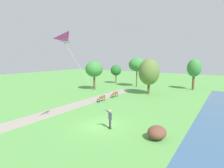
# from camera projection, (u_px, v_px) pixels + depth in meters

# --- Properties ---
(ground_plane) EXTENTS (120.00, 120.00, 0.00)m
(ground_plane) POSITION_uv_depth(u_px,v_px,m) (102.00, 126.00, 16.95)
(ground_plane) COLOR #569947
(walkway_path) EXTENTS (2.54, 32.01, 0.02)m
(walkway_path) POSITION_uv_depth(u_px,v_px,m) (64.00, 109.00, 22.53)
(walkway_path) COLOR gray
(walkway_path) RESTS_ON ground
(person_kite_flyer) EXTENTS (0.59, 0.60, 1.83)m
(person_kite_flyer) POSITION_uv_depth(u_px,v_px,m) (110.00, 117.00, 16.16)
(person_kite_flyer) COLOR #232328
(person_kite_flyer) RESTS_ON ground
(flying_kite) EXTENTS (2.62, 3.20, 6.52)m
(flying_kite) POSITION_uv_depth(u_px,v_px,m) (69.00, 38.00, 14.32)
(flying_kite) COLOR #E02D9E
(park_bench_near_walkway) EXTENTS (0.45, 1.50, 0.88)m
(park_bench_near_walkway) POSITION_uv_depth(u_px,v_px,m) (102.00, 98.00, 26.09)
(park_bench_near_walkway) COLOR brown
(park_bench_near_walkway) RESTS_ON ground
(park_bench_far_walkway) EXTENTS (0.45, 1.50, 0.88)m
(park_bench_far_walkway) POSITION_uv_depth(u_px,v_px,m) (115.00, 94.00, 28.98)
(park_bench_far_walkway) COLOR brown
(park_bench_far_walkway) RESTS_ON ground
(tree_behind_path) EXTENTS (3.33, 3.43, 5.59)m
(tree_behind_path) POSITION_uv_depth(u_px,v_px,m) (94.00, 69.00, 35.25)
(tree_behind_path) COLOR brown
(tree_behind_path) RESTS_ON ground
(tree_treeline_center) EXTENTS (3.48, 3.52, 6.20)m
(tree_treeline_center) POSITION_uv_depth(u_px,v_px,m) (137.00, 65.00, 38.65)
(tree_treeline_center) COLOR brown
(tree_treeline_center) RESTS_ON ground
(tree_lakeside_far) EXTENTS (2.66, 2.62, 5.97)m
(tree_lakeside_far) POSITION_uv_depth(u_px,v_px,m) (194.00, 68.00, 35.22)
(tree_lakeside_far) COLOR brown
(tree_lakeside_far) RESTS_ON ground
(tree_lakeside_near) EXTENTS (2.54, 2.64, 4.45)m
(tree_lakeside_near) POSITION_uv_depth(u_px,v_px,m) (116.00, 70.00, 44.00)
(tree_lakeside_near) COLOR brown
(tree_lakeside_near) RESTS_ON ground
(tree_horizon_far) EXTENTS (3.49, 3.97, 6.09)m
(tree_horizon_far) POSITION_uv_depth(u_px,v_px,m) (149.00, 72.00, 30.91)
(tree_horizon_far) COLOR brown
(tree_horizon_far) RESTS_ON ground
(lakeside_shrub) EXTENTS (1.45, 1.64, 1.03)m
(lakeside_shrub) POSITION_uv_depth(u_px,v_px,m) (157.00, 133.00, 14.19)
(lakeside_shrub) COLOR brown
(lakeside_shrub) RESTS_ON ground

